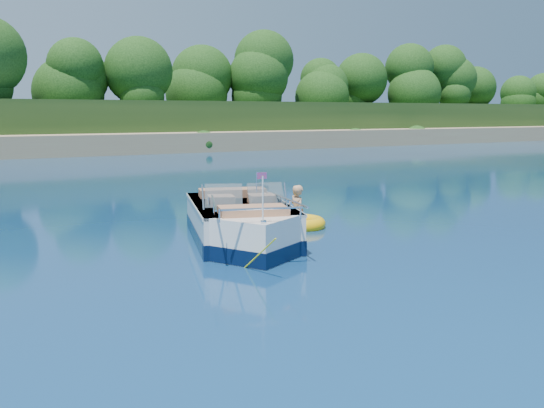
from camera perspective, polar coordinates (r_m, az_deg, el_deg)
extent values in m
plane|color=#0A2046|center=(10.56, -1.57, -8.13)|extent=(160.00, 160.00, 0.00)
cube|color=#9D7D5B|center=(47.22, -24.12, 4.76)|extent=(170.00, 8.00, 2.00)
cylinder|color=black|center=(54.83, -3.05, 8.33)|extent=(0.44, 0.44, 2.60)
sphere|color=black|center=(54.88, -3.07, 10.91)|extent=(4.29, 4.29, 4.29)
cylinder|color=black|center=(72.99, 16.60, 8.21)|extent=(0.44, 0.44, 3.00)
sphere|color=black|center=(73.05, 16.69, 10.44)|extent=(4.95, 4.95, 4.95)
cube|color=white|center=(14.65, -3.06, -2.07)|extent=(3.30, 4.57, 1.14)
cube|color=white|center=(12.77, -1.61, -3.64)|extent=(2.07, 2.07, 1.14)
cube|color=#061432|center=(14.68, -3.06, -2.67)|extent=(3.34, 4.61, 0.33)
cube|color=#061432|center=(12.81, -1.61, -4.33)|extent=(2.11, 2.11, 0.33)
cube|color=#AE7B5C|center=(14.91, -3.28, -0.63)|extent=(2.51, 3.26, 0.11)
cube|color=white|center=(14.56, -3.08, 0.01)|extent=(3.34, 4.58, 0.07)
cube|color=black|center=(16.83, -4.33, -0.52)|extent=(0.68, 0.54, 0.98)
cube|color=#8C9EA5|center=(13.70, -4.58, 0.79)|extent=(0.89, 0.62, 0.53)
cube|color=#8C9EA5|center=(13.86, -0.58, 0.91)|extent=(0.88, 0.42, 0.53)
cube|color=#AF7351|center=(14.22, -4.84, -0.08)|extent=(0.75, 0.75, 0.43)
cube|color=#AF7351|center=(14.38, -0.98, 0.05)|extent=(0.75, 0.75, 0.43)
cube|color=#AF7351|center=(15.61, -3.74, 0.71)|extent=(1.80, 1.07, 0.41)
cube|color=#AF7351|center=(12.87, -1.80, -1.07)|extent=(1.61, 1.20, 0.37)
cylinder|color=white|center=(11.79, -0.87, 0.43)|extent=(0.04, 0.04, 0.92)
cube|color=red|center=(13.79, -0.98, 2.68)|extent=(0.23, 0.09, 0.15)
cube|color=silver|center=(11.81, -0.81, -1.67)|extent=(0.12, 0.09, 0.05)
cylinder|color=yellow|center=(11.52, -1.22, -4.74)|extent=(0.08, 1.17, 0.83)
torus|color=#FFB80A|center=(16.23, 2.58, -1.87)|extent=(1.55, 1.55, 0.38)
torus|color=red|center=(16.23, 2.58, -1.80)|extent=(1.27, 1.27, 0.12)
imported|color=tan|center=(16.20, 2.31, -2.22)|extent=(0.45, 0.88, 1.66)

